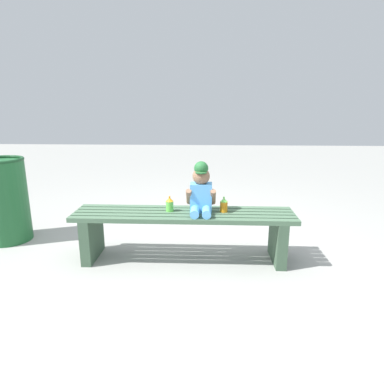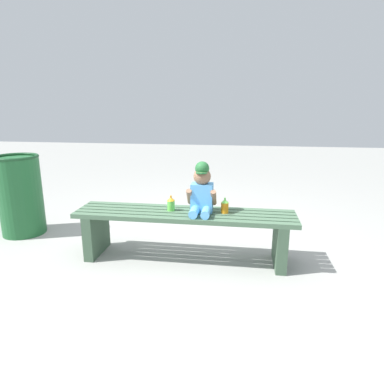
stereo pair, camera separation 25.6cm
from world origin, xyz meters
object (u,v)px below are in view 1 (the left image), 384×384
Objects in this scene: sippy_cup_left at (170,204)px; sippy_cup_right at (224,205)px; trash_bin at (5,200)px; park_bench at (184,227)px; child_figure at (201,190)px.

sippy_cup_left is 0.43m from sippy_cup_right.
sippy_cup_left and sippy_cup_right have the same top height.
sippy_cup_left is 1.58m from trash_bin.
park_bench is 2.27× the size of trash_bin.
child_figure is (0.14, 0.01, 0.30)m from park_bench.
trash_bin is (-1.66, 0.33, 0.11)m from park_bench.
child_figure reaches higher than sippy_cup_right.
sippy_cup_left is 0.16× the size of trash_bin.
child_figure is 0.22m from sippy_cup_right.
sippy_cup_right is 0.16× the size of trash_bin.
child_figure is at bearing -176.10° from sippy_cup_right.
trash_bin is (-1.98, 0.31, -0.07)m from sippy_cup_right.
sippy_cup_right is (0.18, 0.01, -0.12)m from child_figure.
child_figure reaches higher than sippy_cup_left.
trash_bin is at bearing 171.09° from sippy_cup_right.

